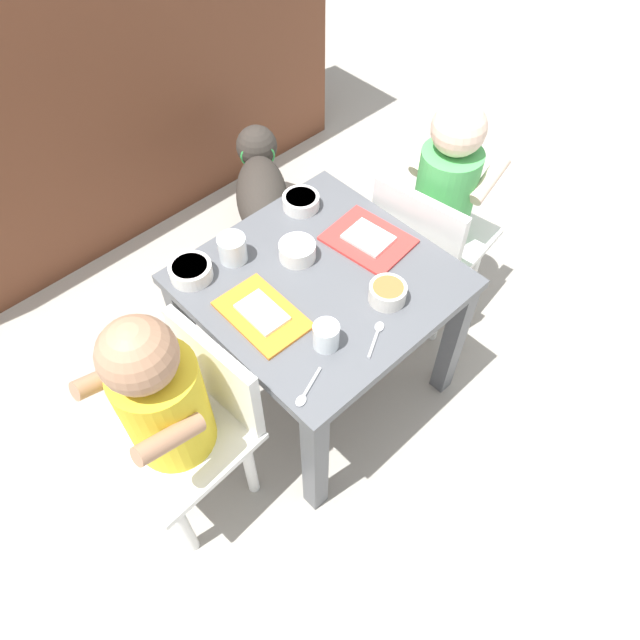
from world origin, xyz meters
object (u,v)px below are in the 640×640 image
(food_tray_left, at_px, (262,314))
(veggie_bowl_far, at_px, (301,201))
(cereal_bowl_left_side, at_px, (388,293))
(water_cup_left, at_px, (233,250))
(spoon_by_left_tray, at_px, (376,335))
(dog, at_px, (261,187))
(food_tray_right, at_px, (368,239))
(spoon_by_right_tray, at_px, (307,391))
(seated_child_left, at_px, (168,402))
(veggie_bowl_near, at_px, (297,250))
(cereal_bowl_right_side, at_px, (191,271))
(dining_table, at_px, (320,300))
(seated_child_right, at_px, (442,198))
(water_cup_right, at_px, (326,337))

(food_tray_left, height_order, veggie_bowl_far, veggie_bowl_far)
(cereal_bowl_left_side, bearing_deg, water_cup_left, 116.92)
(veggie_bowl_far, height_order, spoon_by_left_tray, veggie_bowl_far)
(dog, xyz_separation_m, veggie_bowl_far, (-0.14, -0.36, 0.25))
(food_tray_right, distance_m, spoon_by_right_tray, 0.45)
(food_tray_right, distance_m, spoon_by_left_tray, 0.29)
(dog, bearing_deg, seated_child_left, -140.58)
(veggie_bowl_near, relative_size, spoon_by_right_tray, 0.89)
(food_tray_left, distance_m, water_cup_left, 0.19)
(water_cup_left, bearing_deg, cereal_bowl_right_side, 168.69)
(veggie_bowl_far, distance_m, veggie_bowl_near, 0.18)
(dining_table, height_order, spoon_by_left_tray, spoon_by_left_tray)
(veggie_bowl_far, xyz_separation_m, spoon_by_right_tray, (-0.36, -0.41, -0.02))
(water_cup_left, xyz_separation_m, veggie_bowl_near, (0.11, -0.10, -0.01))
(spoon_by_right_tray, bearing_deg, cereal_bowl_left_side, 10.23)
(food_tray_left, height_order, food_tray_right, same)
(food_tray_right, height_order, veggie_bowl_near, veggie_bowl_near)
(food_tray_left, relative_size, cereal_bowl_left_side, 2.45)
(cereal_bowl_right_side, bearing_deg, veggie_bowl_near, -29.19)
(seated_child_left, distance_m, cereal_bowl_left_side, 0.52)
(dog, xyz_separation_m, veggie_bowl_near, (-0.27, -0.48, 0.25))
(dining_table, xyz_separation_m, seated_child_right, (0.44, -0.01, 0.07))
(veggie_bowl_far, xyz_separation_m, cereal_bowl_left_side, (-0.07, -0.36, 0.00))
(cereal_bowl_right_side, distance_m, spoon_by_right_tray, 0.41)
(food_tray_right, bearing_deg, veggie_bowl_far, 99.70)
(cereal_bowl_left_side, relative_size, cereal_bowl_right_side, 0.85)
(cereal_bowl_left_side, distance_m, spoon_by_left_tray, 0.11)
(food_tray_left, bearing_deg, water_cup_right, -72.30)
(seated_child_right, bearing_deg, food_tray_left, 178.73)
(water_cup_right, bearing_deg, dog, 60.96)
(seated_child_right, distance_m, cereal_bowl_right_side, 0.68)
(seated_child_right, distance_m, water_cup_right, 0.58)
(veggie_bowl_far, height_order, cereal_bowl_right_side, cereal_bowl_right_side)
(seated_child_right, height_order, spoon_by_right_tray, seated_child_right)
(cereal_bowl_right_side, bearing_deg, dining_table, -44.45)
(food_tray_left, bearing_deg, spoon_by_left_tray, -56.24)
(water_cup_left, height_order, spoon_by_left_tray, water_cup_left)
(water_cup_right, xyz_separation_m, spoon_by_right_tray, (-0.11, -0.06, -0.02))
(dog, height_order, food_tray_left, food_tray_left)
(veggie_bowl_far, height_order, cereal_bowl_left_side, cereal_bowl_left_side)
(food_tray_left, distance_m, water_cup_right, 0.16)
(food_tray_right, xyz_separation_m, cereal_bowl_left_side, (-0.10, -0.16, 0.02))
(dog, height_order, water_cup_right, water_cup_right)
(dog, xyz_separation_m, spoon_by_right_tray, (-0.50, -0.77, 0.24))
(cereal_bowl_left_side, xyz_separation_m, veggie_bowl_near, (-0.06, 0.23, 0.00))
(seated_child_right, height_order, dog, seated_child_right)
(dining_table, bearing_deg, seated_child_right, -0.88)
(spoon_by_right_tray, bearing_deg, veggie_bowl_far, 48.77)
(dining_table, bearing_deg, water_cup_right, -129.64)
(seated_child_left, bearing_deg, water_cup_right, -21.28)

